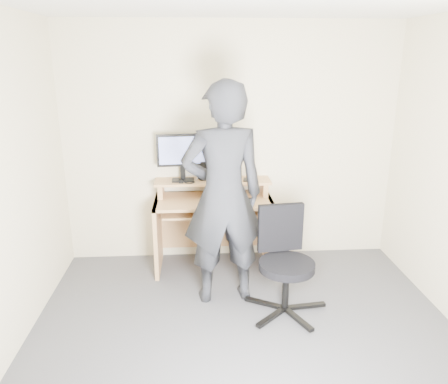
{
  "coord_description": "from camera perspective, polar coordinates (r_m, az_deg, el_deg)",
  "views": [
    {
      "loc": [
        -0.37,
        -2.77,
        2.15
      ],
      "look_at": [
        -0.12,
        1.05,
        0.95
      ],
      "focal_mm": 35.0,
      "sensor_mm": 36.0,
      "label": 1
    }
  ],
  "objects": [
    {
      "name": "keyboard",
      "position": [
        4.4,
        -0.74,
        -2.34
      ],
      "size": [
        0.49,
        0.28,
        0.03
      ],
      "primitive_type": "cube",
      "rotation": [
        0.0,
        0.0,
        0.22
      ],
      "color": "black",
      "rests_on": "desk"
    },
    {
      "name": "office_chair",
      "position": [
        3.82,
        7.89,
        -8.43
      ],
      "size": [
        0.71,
        0.72,
        0.91
      ],
      "rotation": [
        0.0,
        0.0,
        0.12
      ],
      "color": "black",
      "rests_on": "ground"
    },
    {
      "name": "desk",
      "position": [
        4.59,
        -1.4,
        -3.03
      ],
      "size": [
        1.2,
        0.6,
        0.91
      ],
      "color": "tan",
      "rests_on": "ground"
    },
    {
      "name": "ground",
      "position": [
        3.53,
        3.23,
        -20.19
      ],
      "size": [
        3.5,
        3.5,
        0.0
      ],
      "primitive_type": "plane",
      "color": "#545559",
      "rests_on": "ground"
    },
    {
      "name": "external_drive",
      "position": [
        4.56,
        -2.88,
        2.89
      ],
      "size": [
        0.11,
        0.15,
        0.2
      ],
      "primitive_type": "cube",
      "rotation": [
        0.0,
        0.0,
        0.32
      ],
      "color": "black",
      "rests_on": "desk"
    },
    {
      "name": "charger",
      "position": [
        4.46,
        -5.6,
        1.4
      ],
      "size": [
        0.05,
        0.04,
        0.03
      ],
      "primitive_type": "cube",
      "rotation": [
        0.0,
        0.0,
        -0.1
      ],
      "color": "black",
      "rests_on": "desk"
    },
    {
      "name": "mouse",
      "position": [
        4.38,
        3.51,
        -1.01
      ],
      "size": [
        0.1,
        0.07,
        0.04
      ],
      "primitive_type": "ellipsoid",
      "rotation": [
        0.0,
        0.0,
        -0.12
      ],
      "color": "black",
      "rests_on": "desk"
    },
    {
      "name": "person",
      "position": [
        3.78,
        -0.12,
        -0.48
      ],
      "size": [
        0.78,
        0.56,
        1.98
      ],
      "primitive_type": "imported",
      "rotation": [
        0.0,
        0.0,
        3.27
      ],
      "color": "black",
      "rests_on": "ground"
    },
    {
      "name": "travel_mug",
      "position": [
        4.51,
        -0.64,
        2.65
      ],
      "size": [
        0.11,
        0.11,
        0.19
      ],
      "primitive_type": "cylinder",
      "rotation": [
        0.0,
        0.0,
        -0.34
      ],
      "color": "#B4B4B8",
      "rests_on": "desk"
    },
    {
      "name": "headphones",
      "position": [
        4.63,
        -4.31,
        1.91
      ],
      "size": [
        0.17,
        0.17,
        0.06
      ],
      "primitive_type": "torus",
      "rotation": [
        0.26,
        0.0,
        0.13
      ],
      "color": "silver",
      "rests_on": "desk"
    },
    {
      "name": "smartphone",
      "position": [
        4.55,
        2.99,
        1.62
      ],
      "size": [
        0.09,
        0.14,
        0.01
      ],
      "primitive_type": "cube",
      "rotation": [
        0.0,
        0.0,
        -0.17
      ],
      "color": "black",
      "rests_on": "desk"
    },
    {
      "name": "monitor",
      "position": [
        4.47,
        -5.47,
        5.08
      ],
      "size": [
        0.52,
        0.14,
        0.49
      ],
      "rotation": [
        0.0,
        0.0,
        0.1
      ],
      "color": "black",
      "rests_on": "desk"
    },
    {
      "name": "back_wall",
      "position": [
        4.63,
        0.91,
        6.18
      ],
      "size": [
        3.5,
        0.02,
        2.5
      ],
      "primitive_type": "cube",
      "color": "beige",
      "rests_on": "ground"
    }
  ]
}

